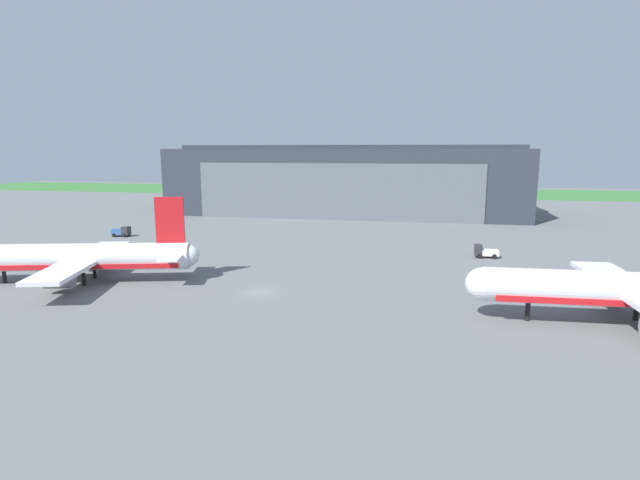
{
  "coord_description": "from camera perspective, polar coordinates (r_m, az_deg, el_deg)",
  "views": [
    {
      "loc": [
        22.18,
        -65.49,
        19.72
      ],
      "look_at": [
        4.35,
        21.14,
        3.94
      ],
      "focal_mm": 28.43,
      "sensor_mm": 36.0,
      "label": 1
    }
  ],
  "objects": [
    {
      "name": "grass_field_strip",
      "position": [
        244.42,
        6.42,
        5.44
      ],
      "size": [
        440.0,
        56.0,
        0.08
      ],
      "primitive_type": "cube",
      "color": "#3B7737",
      "rests_on": "ground_plane"
    },
    {
      "name": "airliner_near_right",
      "position": [
        67.22,
        31.82,
        -4.93
      ],
      "size": [
        36.64,
        31.73,
        13.08
      ],
      "color": "silver",
      "rests_on": "ground_plane"
    },
    {
      "name": "ground_plane",
      "position": [
        71.9,
        -6.84,
        -5.87
      ],
      "size": [
        440.0,
        440.0,
        0.0
      ],
      "primitive_type": "plane",
      "color": "slate"
    },
    {
      "name": "maintenance_hangar",
      "position": [
        161.47,
        2.92,
        6.71
      ],
      "size": [
        106.79,
        37.42,
        21.21
      ],
      "color": "#2D333D",
      "rests_on": "ground_plane"
    },
    {
      "name": "fuel_bowser",
      "position": [
        125.32,
        -21.42,
        0.89
      ],
      "size": [
        4.19,
        2.49,
        2.3
      ],
      "color": "#2D2D33",
      "rests_on": "ground_plane"
    },
    {
      "name": "stair_truck",
      "position": [
        98.7,
        18.07,
        -1.25
      ],
      "size": [
        4.3,
        2.65,
        2.4
      ],
      "color": "#2D2D33",
      "rests_on": "ground_plane"
    },
    {
      "name": "airliner_near_left",
      "position": [
        84.42,
        -25.58,
        -1.84
      ],
      "size": [
        35.15,
        28.8,
        12.79
      ],
      "color": "silver",
      "rests_on": "ground_plane"
    }
  ]
}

